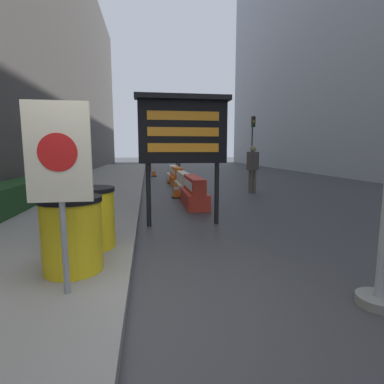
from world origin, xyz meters
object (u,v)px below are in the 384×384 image
jersey_barrier_red_striped (194,193)px  warning_sign (59,165)px  jersey_barrier_orange_far (177,177)px  pedestrian_worker (178,159)px  traffic_cone_far (171,177)px  pedestrian_passerby (253,165)px  jersey_barrier_white (173,174)px  traffic_light_near_curb (150,134)px  traffic_cone_near (176,190)px  message_board (183,131)px  barrel_drum_middle (91,217)px  jersey_barrier_cream (183,184)px  barrel_drum_foreground (72,234)px  traffic_light_far_side (253,131)px  traffic_cone_mid (154,171)px

jersey_barrier_red_striped → warning_sign: bearing=-111.7°
jersey_barrier_orange_far → pedestrian_worker: size_ratio=0.95×
traffic_cone_far → pedestrian_passerby: pedestrian_passerby is taller
jersey_barrier_white → traffic_light_near_curb: bearing=101.3°
traffic_cone_near → jersey_barrier_white: bearing=86.1°
message_board → jersey_barrier_white: message_board is taller
barrel_drum_middle → jersey_barrier_cream: barrel_drum_middle is taller
barrel_drum_foreground → traffic_light_far_side: 22.16m
barrel_drum_foreground → jersey_barrier_cream: (2.23, 7.38, -0.27)m
traffic_light_near_curb → traffic_light_far_side: 8.64m
barrel_drum_middle → traffic_cone_far: 10.09m
jersey_barrier_cream → traffic_cone_near: size_ratio=3.82×
traffic_cone_far → warning_sign: bearing=-99.7°
barrel_drum_middle → message_board: bearing=47.0°
jersey_barrier_cream → message_board: bearing=-96.9°
message_board → traffic_cone_mid: size_ratio=4.42×
warning_sign → traffic_cone_mid: size_ratio=3.13×
message_board → pedestrian_worker: bearing=84.7°
barrel_drum_middle → traffic_cone_far: bearing=78.7°
jersey_barrier_red_striped → barrel_drum_middle: bearing=-119.0°
barrel_drum_foreground → pedestrian_passerby: size_ratio=0.52×
warning_sign → traffic_cone_mid: bearing=85.5°
barrel_drum_middle → pedestrian_passerby: pedestrian_passerby is taller
traffic_light_near_curb → pedestrian_worker: traffic_light_near_curb is taller
jersey_barrier_red_striped → jersey_barrier_orange_far: size_ratio=1.22×
traffic_light_far_side → pedestrian_passerby: bearing=-109.5°
traffic_cone_near → pedestrian_worker: pedestrian_worker is taller
traffic_light_near_curb → pedestrian_passerby: traffic_light_near_curb is taller
jersey_barrier_white → jersey_barrier_cream: bearing=-90.0°
barrel_drum_middle → traffic_cone_far: size_ratio=1.43×
jersey_barrier_red_striped → jersey_barrier_orange_far: 5.01m
pedestrian_worker → pedestrian_passerby: size_ratio=0.98×
barrel_drum_foreground → traffic_cone_far: (2.03, 10.78, -0.30)m
traffic_light_near_curb → warning_sign: bearing=-93.2°
warning_sign → barrel_drum_foreground: bearing=96.6°
jersey_barrier_orange_far → message_board: bearing=-94.6°
pedestrian_worker → barrel_drum_middle: bearing=-138.9°
traffic_cone_far → pedestrian_passerby: 4.67m
warning_sign → jersey_barrier_cream: bearing=74.9°
traffic_cone_far → jersey_barrier_white: bearing=78.8°
jersey_barrier_red_striped → traffic_cone_far: 5.98m
jersey_barrier_white → pedestrian_passerby: size_ratio=0.97×
jersey_barrier_white → traffic_cone_far: size_ratio=2.70×
jersey_barrier_white → jersey_barrier_orange_far: bearing=-90.0°
jersey_barrier_red_striped → traffic_light_far_side: traffic_light_far_side is taller
warning_sign → barrel_drum_middle: bearing=90.6°
message_board → jersey_barrier_red_striped: bearing=75.4°
warning_sign → pedestrian_passerby: size_ratio=1.09×
pedestrian_passerby → warning_sign: bearing=-164.7°
traffic_light_near_curb → barrel_drum_middle: bearing=-93.6°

